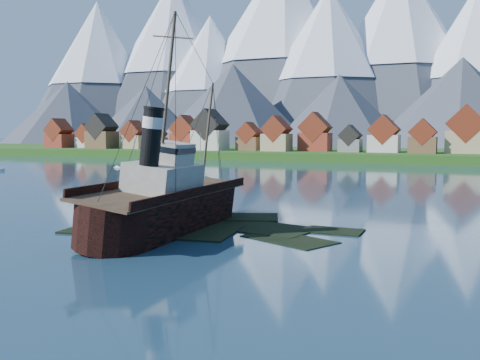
% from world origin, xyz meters
% --- Properties ---
extents(ground, '(1400.00, 1400.00, 0.00)m').
position_xyz_m(ground, '(0.00, 0.00, 0.00)').
color(ground, '#1B374D').
rests_on(ground, ground).
extents(shoal, '(31.71, 21.24, 1.14)m').
position_xyz_m(shoal, '(1.78, 2.15, -0.35)').
color(shoal, black).
rests_on(shoal, ground).
extents(shore_bank, '(600.00, 80.00, 3.20)m').
position_xyz_m(shore_bank, '(0.00, 170.00, 0.00)').
color(shore_bank, '#1A4513').
rests_on(shore_bank, ground).
extents(seawall, '(600.00, 2.50, 2.00)m').
position_xyz_m(seawall, '(0.00, 132.00, 0.00)').
color(seawall, '#3F3D38').
rests_on(seawall, ground).
extents(town, '(250.96, 16.69, 17.30)m').
position_xyz_m(town, '(-33.12, 152.18, 8.99)').
color(town, maroon).
rests_on(town, ground).
extents(mountains, '(965.00, 340.00, 205.00)m').
position_xyz_m(mountains, '(-0.79, 481.26, 89.34)').
color(mountains, '#2D333D').
rests_on(mountains, ground).
extents(tugboat_wreck, '(6.91, 29.76, 23.58)m').
position_xyz_m(tugboat_wreck, '(-1.55, -0.28, 2.96)').
color(tugboat_wreck, black).
rests_on(tugboat_wreck, ground).
extents(sailboat_a, '(2.49, 8.90, 10.79)m').
position_xyz_m(sailboat_a, '(-23.84, 48.74, 0.24)').
color(sailboat_a, white).
rests_on(sailboat_a, ground).
extents(sailboat_c, '(9.47, 5.52, 11.93)m').
position_xyz_m(sailboat_c, '(-62.41, 80.66, 0.27)').
color(sailboat_c, white).
rests_on(sailboat_c, ground).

